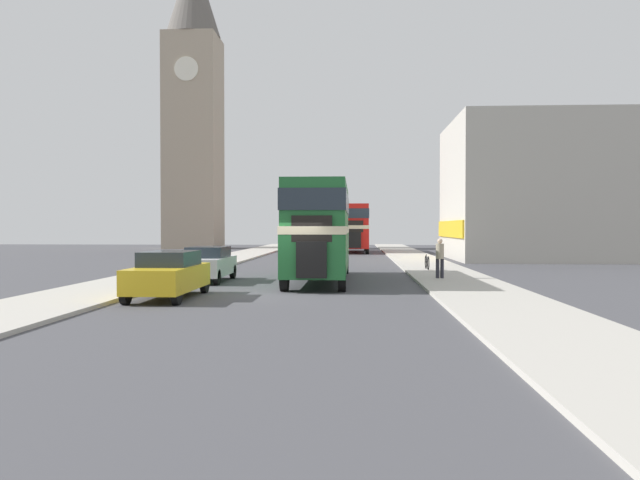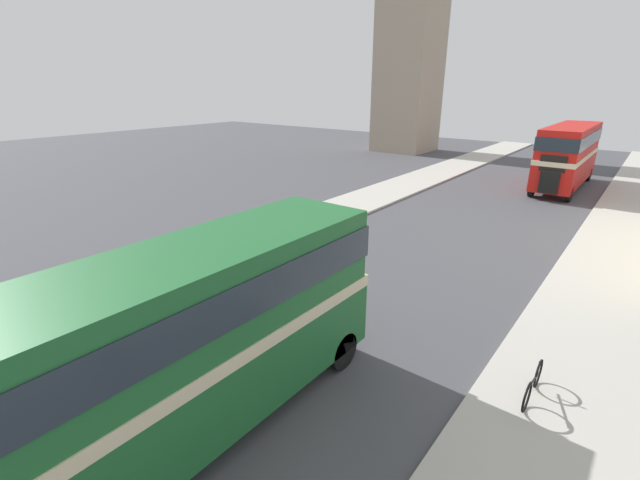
{
  "view_description": "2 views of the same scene",
  "coord_description": "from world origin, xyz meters",
  "px_view_note": "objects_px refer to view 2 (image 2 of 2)",
  "views": [
    {
      "loc": [
        2.41,
        -21.34,
        2.35
      ],
      "look_at": [
        0.89,
        5.66,
        1.78
      ],
      "focal_mm": 35.0,
      "sensor_mm": 36.0,
      "label": 1
    },
    {
      "loc": [
        7.36,
        2.2,
        7.04
      ],
      "look_at": [
        0.0,
        11.54,
        2.67
      ],
      "focal_mm": 24.0,
      "sensor_mm": 36.0,
      "label": 2
    }
  ],
  "objects_px": {
    "bus_distant": "(568,152)",
    "bicycle_on_pavement": "(533,384)",
    "double_decker_bus": "(160,348)",
    "car_parked_mid": "(42,346)"
  },
  "relations": [
    {
      "from": "car_parked_mid",
      "to": "bicycle_on_pavement",
      "type": "bearing_deg",
      "value": 32.93
    },
    {
      "from": "car_parked_mid",
      "to": "bicycle_on_pavement",
      "type": "height_order",
      "value": "car_parked_mid"
    },
    {
      "from": "double_decker_bus",
      "to": "car_parked_mid",
      "type": "distance_m",
      "value": 5.12
    },
    {
      "from": "bus_distant",
      "to": "double_decker_bus",
      "type": "bearing_deg",
      "value": -92.75
    },
    {
      "from": "double_decker_bus",
      "to": "bicycle_on_pavement",
      "type": "bearing_deg",
      "value": 48.52
    },
    {
      "from": "bus_distant",
      "to": "bicycle_on_pavement",
      "type": "distance_m",
      "value": 25.18
    },
    {
      "from": "double_decker_bus",
      "to": "bus_distant",
      "type": "distance_m",
      "value": 30.83
    },
    {
      "from": "car_parked_mid",
      "to": "double_decker_bus",
      "type": "bearing_deg",
      "value": 6.5
    },
    {
      "from": "car_parked_mid",
      "to": "bus_distant",
      "type": "bearing_deg",
      "value": 78.66
    },
    {
      "from": "bus_distant",
      "to": "car_parked_mid",
      "type": "relative_size",
      "value": 2.38
    }
  ]
}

